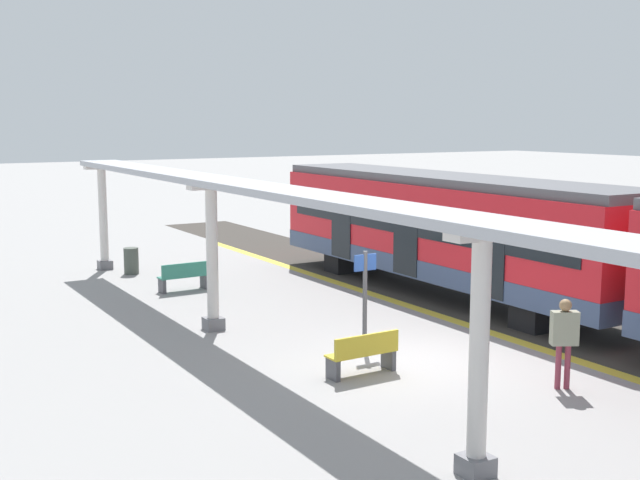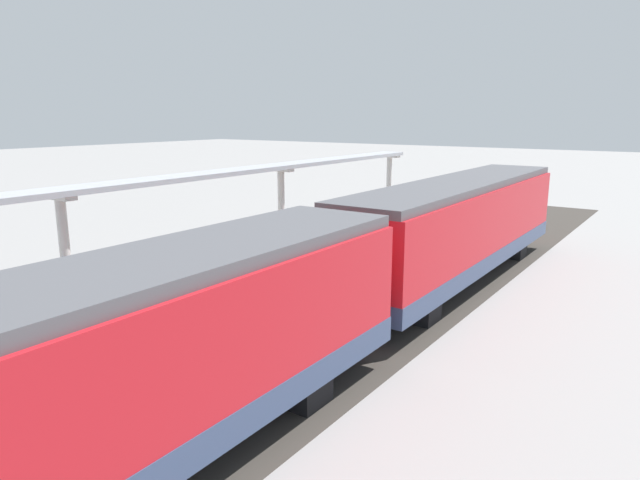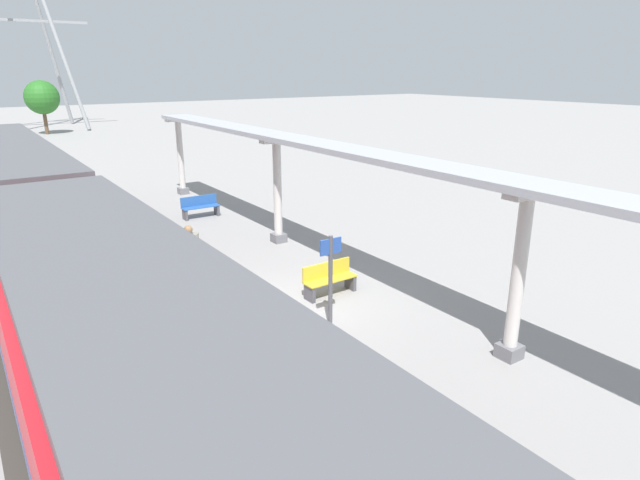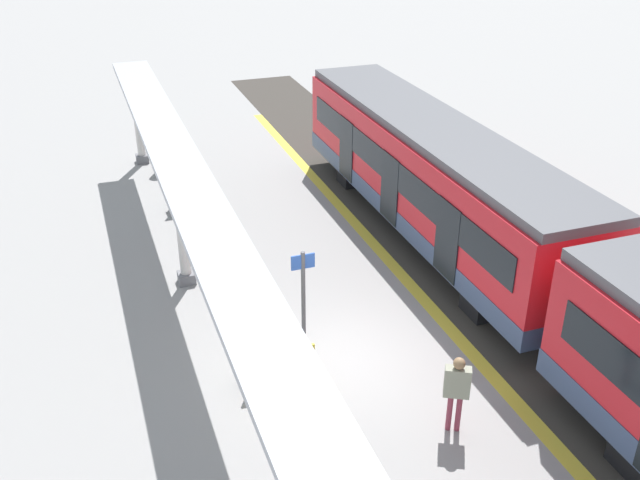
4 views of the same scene
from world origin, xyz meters
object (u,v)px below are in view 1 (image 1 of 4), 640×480
object	(u,v)px
canopy_pillar_second	(212,257)
canopy_pillar_third	(479,354)
canopy_pillar_nearest	(103,217)
bench_near_end	(184,276)
passenger_waiting_near_edge	(564,333)
train_near_carriage	(442,232)
platform_info_sign	(365,290)
trash_bin	(131,261)
bench_far_end	(363,354)

from	to	relation	value
canopy_pillar_second	canopy_pillar_third	xyz separation A→B (m)	(0.00, 9.43, 0.00)
canopy_pillar_nearest	bench_near_end	size ratio (longest dim) A/B	2.33
passenger_waiting_near_edge	train_near_carriage	bearing A→B (deg)	-113.63
canopy_pillar_third	passenger_waiting_near_edge	distance (m)	4.50
train_near_carriage	platform_info_sign	size ratio (longest dim) A/B	6.22
trash_bin	bench_near_end	bearing A→B (deg)	98.49
canopy_pillar_third	train_near_carriage	bearing A→B (deg)	-126.74
bench_near_end	trash_bin	bearing A→B (deg)	-81.51
bench_near_end	passenger_waiting_near_edge	distance (m)	12.34
bench_far_end	passenger_waiting_near_edge	xyz separation A→B (m)	(-2.77, 2.60, 0.64)
train_near_carriage	platform_info_sign	xyz separation A→B (m)	(5.15, 3.70, -0.50)
bench_far_end	passenger_waiting_near_edge	world-z (taller)	passenger_waiting_near_edge
canopy_pillar_third	trash_bin	size ratio (longest dim) A/B	4.05
canopy_pillar_third	platform_info_sign	world-z (taller)	canopy_pillar_third
canopy_pillar_third	trash_bin	bearing A→B (deg)	-91.69
bench_far_end	canopy_pillar_nearest	bearing A→B (deg)	-85.27
train_near_carriage	canopy_pillar_nearest	bearing A→B (deg)	-50.38
canopy_pillar_nearest	canopy_pillar_third	world-z (taller)	same
bench_far_end	train_near_carriage	bearing A→B (deg)	-139.87
canopy_pillar_second	platform_info_sign	world-z (taller)	canopy_pillar_second
bench_near_end	passenger_waiting_near_edge	size ratio (longest dim) A/B	0.88
canopy_pillar_nearest	canopy_pillar_second	size ratio (longest dim) A/B	1.00
trash_bin	platform_info_sign	bearing A→B (deg)	98.55
train_near_carriage	trash_bin	size ratio (longest dim) A/B	15.72
train_near_carriage	platform_info_sign	world-z (taller)	train_near_carriage
train_near_carriage	platform_info_sign	distance (m)	6.36
bench_near_end	platform_info_sign	world-z (taller)	platform_info_sign
canopy_pillar_third	passenger_waiting_near_edge	world-z (taller)	canopy_pillar_third
train_near_carriage	bench_near_end	world-z (taller)	train_near_carriage
train_near_carriage	bench_far_end	world-z (taller)	train_near_carriage
train_near_carriage	canopy_pillar_third	size ratio (longest dim) A/B	3.88
platform_info_sign	passenger_waiting_near_edge	xyz separation A→B (m)	(-1.73, 4.12, -0.25)
platform_info_sign	passenger_waiting_near_edge	size ratio (longest dim) A/B	1.27
passenger_waiting_near_edge	bench_near_end	bearing A→B (deg)	-76.33
bench_near_end	trash_bin	distance (m)	3.49
canopy_pillar_nearest	passenger_waiting_near_edge	xyz separation A→B (m)	(-3.94, 16.71, -0.71)
canopy_pillar_second	trash_bin	distance (m)	8.17
canopy_pillar_nearest	canopy_pillar_second	distance (m)	9.33
train_near_carriage	canopy_pillar_third	distance (m)	12.31
trash_bin	passenger_waiting_near_edge	bearing A→B (deg)	102.52
canopy_pillar_second	bench_far_end	world-z (taller)	canopy_pillar_second
canopy_pillar_third	bench_near_end	bearing A→B (deg)	-94.20
trash_bin	passenger_waiting_near_edge	xyz separation A→B (m)	(-3.43, 15.43, 0.65)
trash_bin	passenger_waiting_near_edge	distance (m)	15.82
train_near_carriage	canopy_pillar_nearest	size ratio (longest dim) A/B	3.88
canopy_pillar_nearest	bench_near_end	distance (m)	5.03
passenger_waiting_near_edge	platform_info_sign	bearing A→B (deg)	-67.25
canopy_pillar_nearest	trash_bin	xyz separation A→B (m)	(-0.52, 1.28, -1.36)
trash_bin	passenger_waiting_near_edge	size ratio (longest dim) A/B	0.50
train_near_carriage	canopy_pillar_nearest	world-z (taller)	canopy_pillar_nearest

